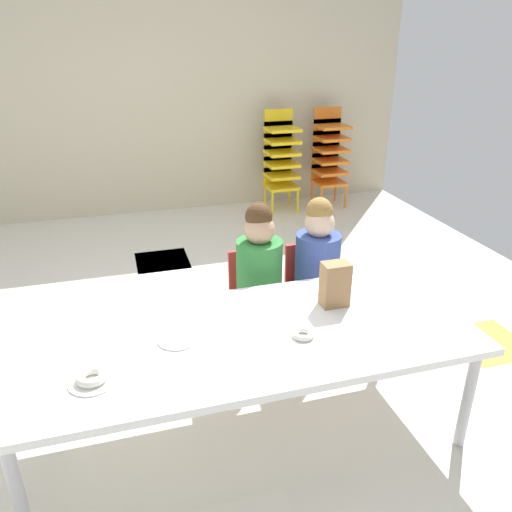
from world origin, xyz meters
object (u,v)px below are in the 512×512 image
object	(u,v)px
paper_plate_near_edge	(92,381)
paper_plate_center_table	(178,339)
craft_table	(246,341)
donut_powdered_loose	(303,334)
donut_powdered_on_plate	(92,377)
seated_child_middle_seat	(317,259)
kid_chair_orange_stack	(329,153)
kid_chair_yellow_stack	(281,156)
paper_bag_brown	(335,284)
seated_child_near_camera	(259,266)

from	to	relation	value
paper_plate_near_edge	paper_plate_center_table	bearing A→B (deg)	29.29
craft_table	donut_powdered_loose	xyz separation A→B (m)	(0.23, -0.09, 0.05)
paper_plate_center_table	donut_powdered_on_plate	xyz separation A→B (m)	(-0.35, -0.20, 0.02)
seated_child_middle_seat	kid_chair_orange_stack	distance (m)	2.74
craft_table	kid_chair_yellow_stack	world-z (taller)	kid_chair_yellow_stack
kid_chair_yellow_stack	paper_plate_near_edge	size ratio (longest dim) A/B	5.78
paper_bag_brown	paper_plate_near_edge	size ratio (longest dim) A/B	1.22
kid_chair_yellow_stack	kid_chair_orange_stack	world-z (taller)	same
seated_child_middle_seat	donut_powdered_loose	bearing A→B (deg)	-116.80
kid_chair_yellow_stack	kid_chair_orange_stack	xyz separation A→B (m)	(0.55, 0.00, 0.00)
seated_child_middle_seat	donut_powdered_on_plate	bearing A→B (deg)	-147.18
paper_bag_brown	paper_plate_center_table	distance (m)	0.78
kid_chair_orange_stack	paper_bag_brown	bearing A→B (deg)	-113.53
craft_table	seated_child_near_camera	distance (m)	0.69
donut_powdered_loose	seated_child_near_camera	bearing A→B (deg)	88.39
donut_powdered_loose	craft_table	bearing A→B (deg)	157.80
paper_plate_center_table	donut_powdered_on_plate	bearing A→B (deg)	-150.71
seated_child_middle_seat	donut_powdered_loose	size ratio (longest dim) A/B	9.34
kid_chair_yellow_stack	donut_powdered_loose	xyz separation A→B (m)	(-1.00, -3.22, -0.01)
kid_chair_orange_stack	donut_powdered_loose	size ratio (longest dim) A/B	10.59
paper_bag_brown	paper_plate_center_table	xyz separation A→B (m)	(-0.77, -0.09, -0.11)
craft_table	seated_child_near_camera	bearing A→B (deg)	68.66
paper_bag_brown	paper_plate_near_edge	bearing A→B (deg)	-165.56
craft_table	paper_bag_brown	size ratio (longest dim) A/B	9.17
seated_child_middle_seat	donut_powdered_loose	world-z (taller)	seated_child_middle_seat
paper_bag_brown	paper_plate_center_table	world-z (taller)	paper_bag_brown
seated_child_near_camera	seated_child_middle_seat	world-z (taller)	same
seated_child_near_camera	kid_chair_yellow_stack	size ratio (longest dim) A/B	0.88
kid_chair_yellow_stack	donut_powdered_on_plate	world-z (taller)	kid_chair_yellow_stack
seated_child_near_camera	paper_plate_near_edge	distance (m)	1.21
kid_chair_orange_stack	seated_child_middle_seat	bearing A→B (deg)	-115.37
donut_powdered_on_plate	donut_powdered_loose	distance (m)	0.88
paper_plate_near_edge	donut_powdered_loose	xyz separation A→B (m)	(0.88, 0.07, 0.01)
kid_chair_orange_stack	paper_plate_center_table	size ratio (longest dim) A/B	5.78
kid_chair_yellow_stack	paper_plate_near_edge	xyz separation A→B (m)	(-1.88, -3.28, -0.02)
kid_chair_yellow_stack	kid_chair_orange_stack	size ratio (longest dim) A/B	1.00
kid_chair_orange_stack	paper_plate_center_table	distance (m)	3.72
seated_child_near_camera	paper_bag_brown	xyz separation A→B (m)	(0.22, -0.52, 0.11)
donut_powdered_loose	kid_chair_orange_stack	bearing A→B (deg)	64.29
paper_bag_brown	donut_powdered_on_plate	bearing A→B (deg)	-165.56
kid_chair_yellow_stack	paper_plate_center_table	size ratio (longest dim) A/B	5.78
kid_chair_orange_stack	kid_chair_yellow_stack	bearing A→B (deg)	180.00
donut_powdered_loose	paper_plate_near_edge	bearing A→B (deg)	-175.69
paper_plate_near_edge	paper_plate_center_table	distance (m)	0.40
donut_powdered_loose	donut_powdered_on_plate	bearing A→B (deg)	-175.69
kid_chair_yellow_stack	kid_chair_orange_stack	bearing A→B (deg)	0.00
donut_powdered_on_plate	donut_powdered_loose	world-z (taller)	donut_powdered_on_plate
donut_powdered_on_plate	paper_plate_near_edge	bearing A→B (deg)	0.00
paper_bag_brown	paper_plate_center_table	bearing A→B (deg)	-173.20
donut_powdered_on_plate	paper_plate_center_table	bearing A→B (deg)	29.29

